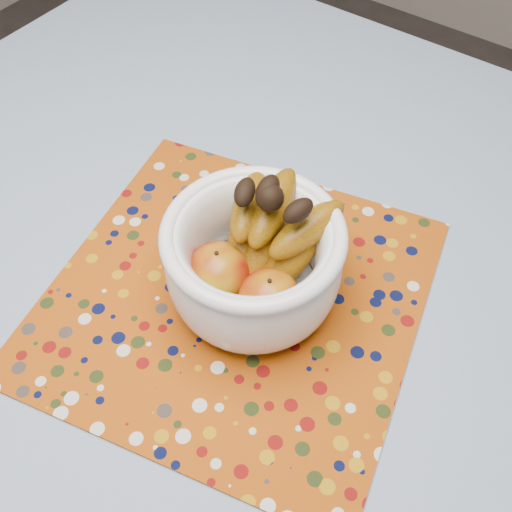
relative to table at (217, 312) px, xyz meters
The scene contains 4 objects.
table is the anchor object (origin of this frame).
tablecloth 0.08m from the table, ahead, with size 1.32×1.32×0.01m, color #6384A6.
placemat 0.10m from the table, 12.00° to the right, with size 0.45×0.45×0.00m, color #9C4008.
fruit_bowl 0.18m from the table, 11.96° to the left, with size 0.21×0.22×0.18m.
Camera 1 is at (0.31, -0.34, 1.40)m, focal length 42.00 mm.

